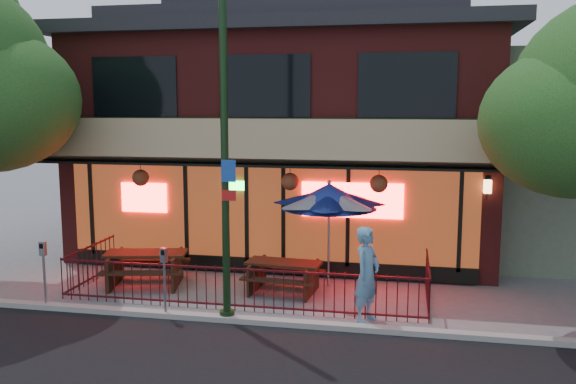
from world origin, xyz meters
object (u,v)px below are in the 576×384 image
pedestrian (367,275)px  street_light (225,173)px  parking_meter_near (164,270)px  picnic_table_left (146,264)px  parking_meter_far (44,263)px  picnic_table_right (284,272)px  patio_umbrella (329,196)px

pedestrian → street_light: bearing=124.0°
pedestrian → parking_meter_near: bearing=122.0°
picnic_table_left → parking_meter_far: bearing=-125.4°
picnic_table_right → parking_meter_far: 5.48m
street_light → patio_umbrella: street_light is taller
street_light → parking_meter_far: 4.70m
street_light → parking_meter_near: 2.52m
picnic_table_right → pedestrian: pedestrian is taller
picnic_table_left → parking_meter_near: parking_meter_near is taller
pedestrian → parking_meter_near: (-4.26, -0.58, 0.02)m
picnic_table_left → pedestrian: bearing=-15.0°
pedestrian → patio_umbrella: bearing=49.9°
parking_meter_near → street_light: bearing=3.3°
picnic_table_left → picnic_table_right: bearing=1.6°
street_light → picnic_table_right: (0.80, 2.10, -2.64)m
parking_meter_near → picnic_table_left: bearing=123.3°
picnic_table_right → parking_meter_far: size_ratio=1.25×
street_light → picnic_table_left: (-2.72, 2.01, -2.58)m
patio_umbrella → picnic_table_right: bearing=-145.0°
street_light → picnic_table_left: street_light is taller
parking_meter_far → parking_meter_near: bearing=0.0°
picnic_table_left → pedestrian: size_ratio=1.13×
picnic_table_right → pedestrian: 2.69m
street_light → parking_meter_near: street_light is taller
patio_umbrella → picnic_table_left: bearing=-170.0°
street_light → picnic_table_left: bearing=143.6°
picnic_table_right → parking_meter_far: bearing=-156.4°
street_light → parking_meter_near: (-1.36, -0.08, -2.12)m
picnic_table_right → patio_umbrella: 2.17m
picnic_table_right → parking_meter_near: parking_meter_near is taller
patio_umbrella → parking_meter_near: (-3.15, -2.88, -1.27)m
patio_umbrella → street_light: bearing=-122.6°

